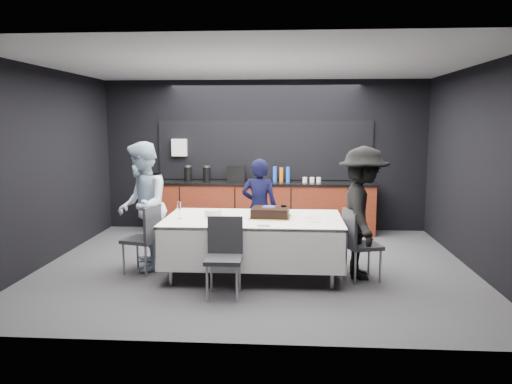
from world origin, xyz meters
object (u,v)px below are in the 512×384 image
chair_left (146,234)px  person_center (259,208)px  plate_stack (213,213)px  cake_assembly (270,212)px  person_right (363,213)px  party_table (253,228)px  champagne_flute (179,207)px  chair_right (357,240)px  chair_near (224,251)px  person_left (142,206)px

chair_left → person_center: size_ratio=0.62×
plate_stack → cake_assembly: bearing=3.3°
person_right → person_center: bearing=58.9°
party_table → champagne_flute: champagne_flute is taller
chair_right → chair_near: size_ratio=1.00×
chair_right → person_left: 2.92m
champagne_flute → chair_near: champagne_flute is taller
chair_near → person_left: 1.62m
chair_left → champagne_flute: bearing=-13.9°
person_center → chair_near: bearing=85.9°
person_center → person_left: (-1.56, -0.78, 0.14)m
champagne_flute → chair_left: 0.65m
plate_stack → chair_near: 0.87m
chair_right → chair_near: same height
person_center → person_left: size_ratio=0.84×
person_right → cake_assembly: bearing=91.5°
party_table → person_left: (-1.54, 0.17, 0.24)m
plate_stack → chair_left: 0.96m
party_table → chair_near: size_ratio=2.51×
plate_stack → chair_near: chair_near is taller
party_table → person_right: (1.42, 0.01, 0.22)m
party_table → chair_near: chair_near is taller
cake_assembly → chair_right: bearing=-8.4°
plate_stack → person_left: (-1.01, 0.18, 0.05)m
party_table → cake_assembly: size_ratio=4.24×
person_left → chair_near: bearing=38.1°
chair_left → chair_right: size_ratio=1.00×
person_left → person_right: person_left is taller
plate_stack → person_right: (1.96, 0.02, 0.03)m
party_table → person_left: bearing=173.7°
chair_left → person_left: bearing=117.1°
chair_left → person_center: person_center is taller
party_table → champagne_flute: 1.01m
chair_left → cake_assembly: bearing=1.6°
person_center → person_right: size_ratio=0.86×
plate_stack → champagne_flute: 0.46m
chair_near → cake_assembly: bearing=58.3°
person_center → plate_stack: bearing=65.9°
champagne_flute → chair_left: (-0.49, 0.12, -0.40)m
cake_assembly → chair_left: bearing=-178.4°
person_center → person_right: (1.40, -0.94, 0.12)m
person_left → chair_right: bearing=69.5°
champagne_flute → chair_left: champagne_flute is taller
champagne_flute → person_right: bearing=3.4°
party_table → plate_stack: 0.57m
cake_assembly → person_center: bearing=102.5°
plate_stack → person_right: person_right is taller
champagne_flute → person_left: bearing=152.4°
party_table → chair_right: 1.35m
champagne_flute → plate_stack: bearing=16.4°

